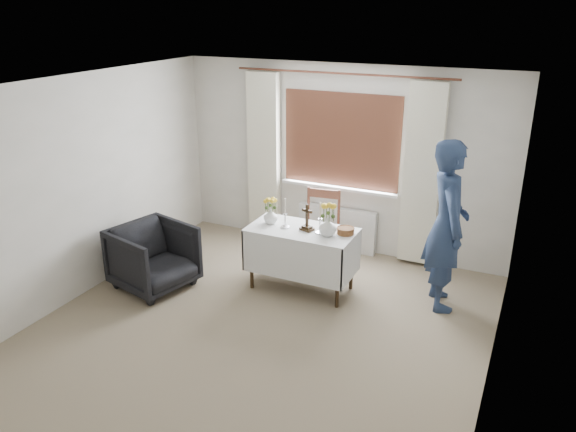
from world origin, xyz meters
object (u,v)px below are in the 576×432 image
(wooden_cross, at_px, (307,217))
(armchair, at_px, (154,257))
(altar_table, at_px, (302,259))
(person, at_px, (447,226))
(flower_vase_left, at_px, (271,216))
(flower_vase_right, at_px, (328,227))
(wooden_chair, at_px, (319,231))

(wooden_cross, bearing_deg, armchair, -141.25)
(altar_table, bearing_deg, person, 12.13)
(wooden_cross, xyz_separation_m, flower_vase_left, (-0.47, 0.02, -0.07))
(armchair, relative_size, flower_vase_left, 4.77)
(altar_table, xyz_separation_m, person, (1.56, 0.34, 0.57))
(altar_table, relative_size, flower_vase_right, 5.92)
(armchair, distance_m, person, 3.38)
(wooden_chair, relative_size, person, 0.53)
(armchair, height_order, person, person)
(armchair, bearing_deg, flower_vase_left, -44.59)
(altar_table, xyz_separation_m, armchair, (-1.60, -0.70, 0.00))
(armchair, bearing_deg, wooden_chair, -36.44)
(flower_vase_left, xyz_separation_m, flower_vase_right, (0.74, -0.06, 0.02))
(wooden_cross, distance_m, flower_vase_right, 0.28)
(armchair, bearing_deg, wooden_cross, -53.00)
(person, bearing_deg, wooden_cross, 80.33)
(wooden_chair, relative_size, wooden_cross, 3.20)
(armchair, relative_size, flower_vase_right, 4.04)
(altar_table, height_order, wooden_chair, wooden_chair)
(flower_vase_right, bearing_deg, flower_vase_left, 175.48)
(wooden_cross, relative_size, flower_vase_left, 1.78)
(flower_vase_right, bearing_deg, armchair, -161.09)
(altar_table, distance_m, wooden_cross, 0.54)
(wooden_chair, distance_m, person, 1.67)
(wooden_chair, bearing_deg, altar_table, -93.99)
(flower_vase_left, bearing_deg, person, 9.13)
(altar_table, distance_m, armchair, 1.75)
(altar_table, distance_m, person, 1.70)
(altar_table, xyz_separation_m, flower_vase_right, (0.33, -0.04, 0.49))
(person, relative_size, flower_vase_left, 10.72)
(person, distance_m, wooden_cross, 1.54)
(armchair, bearing_deg, altar_table, -52.08)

